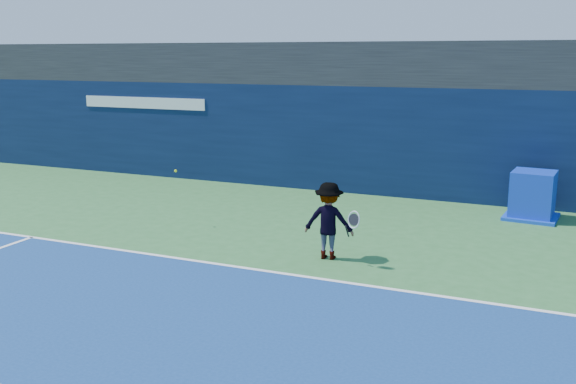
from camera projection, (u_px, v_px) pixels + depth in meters
name	position (u px, v px, depth m)	size (l,w,h in m)	color
ground	(141.00, 330.00, 9.17)	(80.00, 80.00, 0.00)	#2F6A34
baseline	(238.00, 267.00, 11.87)	(24.00, 0.10, 0.01)	white
stadium_band	(371.00, 63.00, 18.75)	(36.00, 3.00, 1.20)	black
back_wall_assembly	(359.00, 139.00, 18.29)	(36.00, 1.03, 3.00)	#091736
equipment_cart	(533.00, 197.00, 15.31)	(1.30, 1.30, 1.15)	#0C2AB1
tennis_player	(329.00, 221.00, 12.26)	(1.24, 0.71, 1.49)	silver
tennis_ball	(176.00, 171.00, 14.49)	(0.06, 0.06, 0.06)	#AED217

